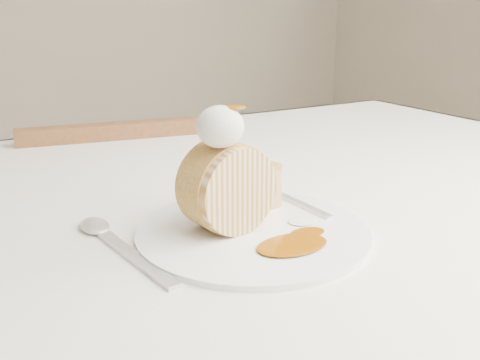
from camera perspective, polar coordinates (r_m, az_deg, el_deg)
table at (r=0.76m, az=-1.80°, el=-7.26°), size 1.40×0.90×0.75m
chair_far at (r=1.22m, az=-12.25°, el=-8.76°), size 0.42×0.42×0.78m
plate at (r=0.58m, az=1.36°, el=-5.51°), size 0.30×0.30×0.01m
roulade_slice at (r=0.56m, az=-1.33°, el=-0.78°), size 0.10×0.06×0.09m
cake_chunk at (r=0.63m, az=1.02°, el=-0.92°), size 0.06×0.06×0.05m
whipped_cream at (r=0.53m, az=-2.14°, el=5.70°), size 0.05×0.05×0.04m
caramel_drizzle at (r=0.53m, az=-0.57°, el=8.33°), size 0.02×0.02×0.01m
caramel_pool at (r=0.54m, az=5.58°, el=-6.87°), size 0.09×0.07×0.00m
fork at (r=0.65m, az=6.45°, el=-2.55°), size 0.03×0.15×0.00m
spoon at (r=0.53m, az=-11.06°, el=-8.16°), size 0.05×0.18×0.00m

